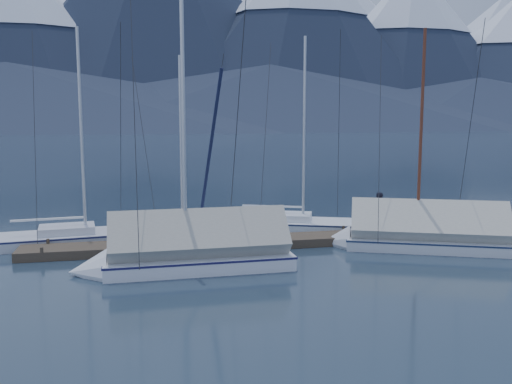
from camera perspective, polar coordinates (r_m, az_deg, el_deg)
ground at (r=19.97m, az=1.23°, el=-7.02°), size 1000.00×1000.00×0.00m
mountain_range at (r=393.00m, az=-11.30°, el=15.32°), size 877.00×584.00×150.50m
dock at (r=21.84m, az=0.00°, el=-5.45°), size 18.00×1.50×0.54m
mooring_posts at (r=21.69m, az=-1.30°, el=-4.89°), size 15.12×1.52×0.35m
sailboat_open_left at (r=23.50m, az=-16.23°, el=-4.67°), size 7.40×3.13×9.55m
sailboat_open_mid at (r=23.46m, az=-6.70°, el=-4.48°), size 6.61×3.47×8.42m
sailboat_open_right at (r=24.98m, az=6.12°, el=-3.68°), size 7.47×4.53×9.56m
sailboat_covered_near at (r=22.35m, az=16.18°, el=-4.50°), size 7.51×4.83×9.41m
sailboat_covered_far at (r=18.62m, az=-7.85°, el=-6.56°), size 7.46×3.16×10.42m
person at (r=23.41m, az=12.90°, el=-2.07°), size 0.44×0.64×1.69m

